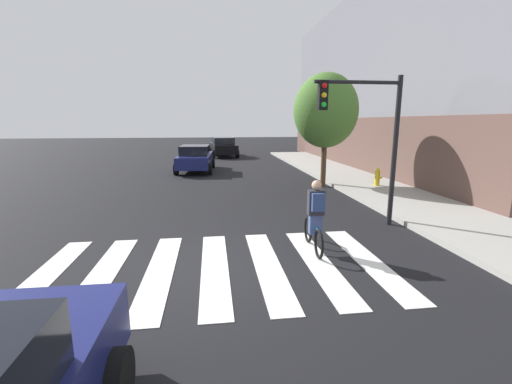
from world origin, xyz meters
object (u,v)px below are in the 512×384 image
at_px(cyclist, 315,217).
at_px(traffic_light_near, 368,126).
at_px(sedan_far, 223,147).
at_px(fire_hydrant, 377,177).
at_px(sedan_mid, 195,158).
at_px(street_tree_near, 326,111).

xyz_separation_m(cyclist, traffic_light_near, (1.99, 1.79, 2.02)).
bearing_deg(sedan_far, fire_hydrant, -67.77).
xyz_separation_m(sedan_far, cyclist, (1.33, -22.58, -0.00)).
distance_m(sedan_mid, sedan_far, 9.15).
relative_size(sedan_mid, cyclist, 2.72).
bearing_deg(sedan_mid, cyclist, -76.44).
distance_m(cyclist, fire_hydrant, 8.62).
distance_m(sedan_mid, fire_hydrant, 10.66).
relative_size(sedan_mid, traffic_light_near, 1.11).
xyz_separation_m(cyclist, street_tree_near, (2.79, 7.83, 2.60)).
xyz_separation_m(sedan_far, traffic_light_near, (3.32, -20.80, 2.01)).
xyz_separation_m(sedan_mid, traffic_light_near, (5.28, -11.85, 2.05)).
bearing_deg(sedan_mid, street_tree_near, -43.67).
relative_size(traffic_light_near, street_tree_near, 0.82).
bearing_deg(street_tree_near, sedan_far, 105.63).
height_order(sedan_far, traffic_light_near, traffic_light_near).
bearing_deg(street_tree_near, fire_hydrant, -20.51).
bearing_deg(street_tree_near, cyclist, -109.62).
relative_size(sedan_far, cyclist, 2.88).
height_order(sedan_far, cyclist, cyclist).
bearing_deg(sedan_far, street_tree_near, -74.37).
distance_m(sedan_far, fire_hydrant, 16.84).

